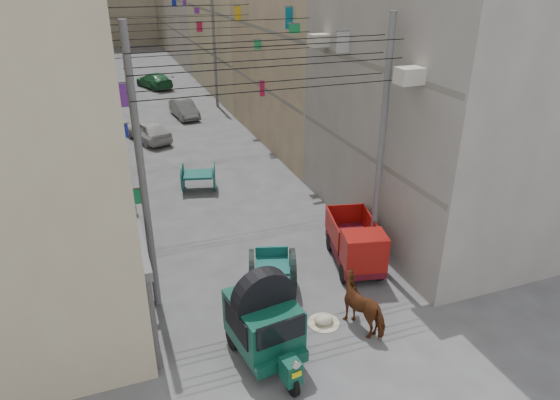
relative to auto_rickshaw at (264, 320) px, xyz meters
name	(u,v)px	position (x,y,z in m)	size (l,w,h in m)	color
building_row_left	(28,8)	(-6.67, 31.31, 5.31)	(8.00, 62.00, 14.00)	#B9AD8C
building_row_right	(249,3)	(9.32, 31.31, 5.31)	(8.00, 62.00, 14.00)	gray
shutters_left	(128,201)	(-2.59, 7.56, 0.34)	(0.18, 14.40, 2.88)	#47464B
signboards	(178,78)	(1.31, 18.84, 2.28)	(8.22, 40.52, 5.67)	#6C2A9A
ac_units	(364,26)	(4.97, 4.85, 6.28)	(0.70, 6.55, 3.35)	beige
utility_poles	(194,85)	(1.32, 14.19, 2.85)	(7.40, 22.20, 8.00)	slate
overhead_cables	(202,30)	(1.32, 11.59, 5.62)	(7.40, 22.52, 1.12)	black
auto_rickshaw	(264,320)	(0.00, 0.00, 0.00)	(1.84, 2.85, 1.95)	black
tonga_cart	(272,270)	(1.16, 2.70, -0.45)	(1.95, 3.19, 1.35)	black
mini_truck	(357,248)	(4.12, 2.79, -0.34)	(1.98, 3.23, 1.69)	black
second_cart	(198,176)	(0.61, 10.98, -0.46)	(1.74, 1.61, 1.29)	#12524D
feed_sack	(324,319)	(1.97, 0.66, -1.01)	(0.56, 0.45, 0.28)	beige
horse	(365,304)	(2.96, 0.19, -0.43)	(0.77, 1.70, 1.44)	brown
distant_car_white	(148,131)	(-0.63, 18.82, -0.53)	(1.46, 3.63, 1.24)	#B1B1B1
distant_car_grey	(184,109)	(2.19, 23.14, -0.58)	(1.20, 3.45, 1.14)	#525755
distant_car_green	(154,80)	(1.51, 32.90, -0.55)	(1.68, 4.14, 1.20)	#216237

